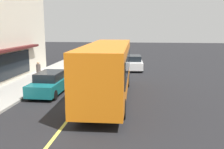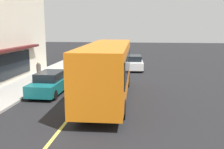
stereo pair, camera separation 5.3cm
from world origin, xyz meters
The scene contains 6 objects.
ground centered at (0.00, 0.00, 0.00)m, with size 120.00×120.00×0.00m, color black.
lane_centre_stripe centered at (0.00, 0.00, 0.00)m, with size 36.00×0.16×0.01m, color #D8D14C.
bus centered at (1.03, -1.48, 1.99)m, with size 11.18×2.79×3.50m.
car_teal centered at (1.81, 2.63, 0.74)m, with size 4.32×1.89×1.52m.
car_white centered at (12.59, -2.78, 0.74)m, with size 4.40×2.06×1.52m.
pedestrian_by_curb centered at (4.71, 4.59, 1.15)m, with size 0.34×0.34×1.67m.
Camera 2 is at (-14.92, -3.59, 4.59)m, focal length 41.53 mm.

